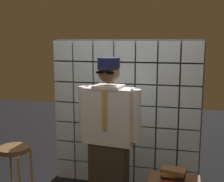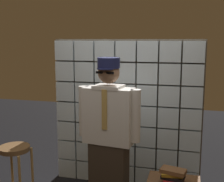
% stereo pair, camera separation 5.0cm
% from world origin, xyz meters
% --- Properties ---
extents(glass_block_wall, '(1.95, 0.10, 1.95)m').
position_xyz_m(glass_block_wall, '(0.00, 1.33, 0.96)').
color(glass_block_wall, silver).
rests_on(glass_block_wall, ground).
extents(standing_person, '(0.70, 0.32, 1.75)m').
position_xyz_m(standing_person, '(-0.02, 0.54, 0.91)').
color(standing_person, '#382D23').
rests_on(standing_person, ground).
extents(bar_stool, '(0.34, 0.34, 0.76)m').
position_xyz_m(bar_stool, '(-1.06, 0.38, 0.57)').
color(bar_stool, brown).
rests_on(bar_stool, ground).
extents(book_stack, '(0.27, 0.21, 0.14)m').
position_xyz_m(book_stack, '(0.67, 0.40, 0.61)').
color(book_stack, maroon).
rests_on(book_stack, side_table).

